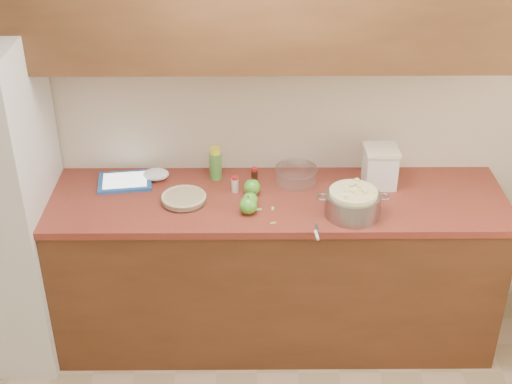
{
  "coord_description": "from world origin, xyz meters",
  "views": [
    {
      "loc": [
        -0.03,
        -1.75,
        2.84
      ],
      "look_at": [
        -0.0,
        1.43,
        0.98
      ],
      "focal_mm": 50.0,
      "sensor_mm": 36.0,
      "label": 1
    }
  ],
  "objects_px": {
    "pie": "(184,198)",
    "colander": "(353,203)",
    "flour_canister": "(380,166)",
    "tablet": "(125,181)"
  },
  "relations": [
    {
      "from": "pie",
      "to": "colander",
      "type": "relative_size",
      "value": 0.66
    },
    {
      "from": "flour_canister",
      "to": "tablet",
      "type": "bearing_deg",
      "value": 178.95
    },
    {
      "from": "pie",
      "to": "tablet",
      "type": "bearing_deg",
      "value": 149.43
    },
    {
      "from": "flour_canister",
      "to": "tablet",
      "type": "height_order",
      "value": "flour_canister"
    },
    {
      "from": "pie",
      "to": "flour_canister",
      "type": "xyz_separation_m",
      "value": [
        1.04,
        0.17,
        0.09
      ]
    },
    {
      "from": "pie",
      "to": "colander",
      "type": "xyz_separation_m",
      "value": [
        0.86,
        -0.13,
        0.05
      ]
    },
    {
      "from": "flour_canister",
      "to": "tablet",
      "type": "distance_m",
      "value": 1.38
    },
    {
      "from": "colander",
      "to": "tablet",
      "type": "relative_size",
      "value": 1.19
    },
    {
      "from": "pie",
      "to": "tablet",
      "type": "height_order",
      "value": "pie"
    },
    {
      "from": "pie",
      "to": "tablet",
      "type": "relative_size",
      "value": 0.78
    }
  ]
}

